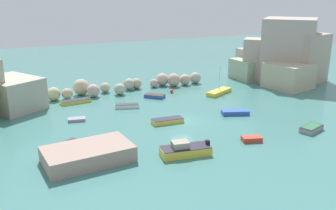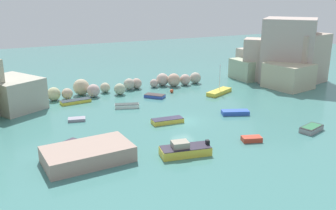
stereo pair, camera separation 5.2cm
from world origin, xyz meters
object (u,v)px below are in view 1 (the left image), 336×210
object	(u,v)px
channel_buoy	(172,91)
moored_boat_6	(76,101)
moored_boat_0	(185,150)
moored_boat_8	(252,139)
moored_boat_2	(77,119)
moored_boat_3	(167,121)
moored_boat_1	(235,112)
moored_boat_7	(311,128)
stone_dock	(88,154)
moored_boat_5	(219,92)
moored_boat_10	(127,106)
moored_boat_9	(155,96)
moored_boat_4	(67,145)

from	to	relation	value
channel_buoy	moored_boat_6	world-z (taller)	channel_buoy
moored_boat_0	moored_boat_8	world-z (taller)	moored_boat_0
moored_boat_2	moored_boat_3	bearing A→B (deg)	-17.33
moored_boat_3	moored_boat_6	world-z (taller)	moored_boat_3
moored_boat_6	moored_boat_1	bearing A→B (deg)	135.10
moored_boat_1	moored_boat_6	xyz separation A→B (m)	(-18.71, 15.05, -0.03)
moored_boat_0	moored_boat_7	distance (m)	17.11
stone_dock	moored_boat_6	world-z (taller)	stone_dock
moored_boat_6	moored_boat_7	size ratio (longest dim) A/B	1.30
moored_boat_5	moored_boat_6	world-z (taller)	moored_boat_5
moored_boat_2	moored_boat_8	bearing A→B (deg)	-31.12
stone_dock	moored_boat_0	bearing A→B (deg)	-16.95
moored_boat_0	moored_boat_8	bearing A→B (deg)	-170.24
moored_boat_3	moored_boat_10	xyz separation A→B (m)	(-2.52, 8.46, -0.01)
moored_boat_3	moored_boat_7	bearing A→B (deg)	-31.30
moored_boat_5	moored_boat_2	bearing A→B (deg)	161.91
moored_boat_9	moored_boat_5	bearing A→B (deg)	-147.35
moored_boat_1	moored_boat_9	world-z (taller)	moored_boat_1
moored_boat_6	moored_boat_10	xyz separation A→B (m)	(6.27, -5.65, 0.03)
stone_dock	moored_boat_4	bearing A→B (deg)	104.83
moored_boat_4	moored_boat_3	bearing A→B (deg)	-22.31
channel_buoy	moored_boat_8	bearing A→B (deg)	-92.78
moored_boat_8	moored_boat_3	bearing A→B (deg)	-40.46
moored_boat_5	moored_boat_10	size ratio (longest dim) A/B	1.49
moored_boat_8	moored_boat_10	xyz separation A→B (m)	(-8.50, 18.09, 0.02)
moored_boat_4	moored_boat_7	distance (m)	28.81
stone_dock	moored_boat_3	xyz separation A→B (m)	(11.99, 6.77, -0.48)
moored_boat_8	moored_boat_0	bearing A→B (deg)	17.71
moored_boat_2	moored_boat_8	distance (m)	22.59
moored_boat_0	moored_boat_4	xyz separation A→B (m)	(-10.58, 7.37, -0.30)
moored_boat_3	moored_boat_4	size ratio (longest dim) A/B	1.41
moored_boat_1	moored_boat_3	distance (m)	9.97
stone_dock	moored_boat_5	world-z (taller)	moored_boat_5
channel_buoy	moored_boat_1	distance (m)	14.41
moored_boat_2	moored_boat_10	size ratio (longest dim) A/B	0.66
channel_buoy	moored_boat_9	world-z (taller)	channel_buoy
moored_boat_7	moored_boat_10	size ratio (longest dim) A/B	0.95
moored_boat_3	moored_boat_6	distance (m)	16.63
moored_boat_1	moored_boat_5	bearing A→B (deg)	89.65
channel_buoy	stone_dock	bearing A→B (deg)	-133.70
moored_boat_3	moored_boat_1	bearing A→B (deg)	-1.45
moored_boat_9	moored_boat_4	bearing A→B (deg)	86.61
stone_dock	moored_boat_8	world-z (taller)	stone_dock
stone_dock	moored_boat_4	size ratio (longest dim) A/B	2.88
moored_boat_1	moored_boat_2	bearing A→B (deg)	-177.62
moored_boat_3	moored_boat_9	bearing A→B (deg)	78.03
moored_boat_3	moored_boat_10	size ratio (longest dim) A/B	1.12
stone_dock	moored_boat_10	distance (m)	17.95
moored_boat_8	moored_boat_6	bearing A→B (deg)	-40.46
moored_boat_1	moored_boat_7	world-z (taller)	moored_boat_7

